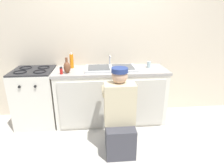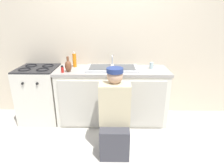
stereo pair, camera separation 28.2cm
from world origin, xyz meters
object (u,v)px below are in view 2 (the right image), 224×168
at_px(stove_range, 40,94).
at_px(soap_bottle_orange, 74,60).
at_px(plumber_person, 115,119).
at_px(vase_decorative, 68,66).
at_px(sink_double_basin, 112,68).
at_px(spice_bottle_red, 62,69).
at_px(water_glass, 151,65).

distance_m(stove_range, soap_bottle_orange, 0.81).
bearing_deg(stove_range, soap_bottle_orange, 13.23).
height_order(plumber_person, vase_decorative, vase_decorative).
height_order(sink_double_basin, plumber_person, plumber_person).
height_order(plumber_person, spice_bottle_red, plumber_person).
distance_m(sink_double_basin, water_glass, 0.63).
bearing_deg(stove_range, water_glass, 1.49).
height_order(soap_bottle_orange, water_glass, soap_bottle_orange).
xyz_separation_m(vase_decorative, water_glass, (1.28, 0.20, -0.04)).
bearing_deg(vase_decorative, water_glass, 8.99).
height_order(vase_decorative, soap_bottle_orange, soap_bottle_orange).
bearing_deg(spice_bottle_red, sink_double_basin, 15.36).
distance_m(soap_bottle_orange, water_glass, 1.25).
distance_m(vase_decorative, spice_bottle_red, 0.10).
bearing_deg(plumber_person, water_glass, 55.42).
relative_size(stove_range, vase_decorative, 4.01).
distance_m(plumber_person, vase_decorative, 1.08).
xyz_separation_m(plumber_person, spice_bottle_red, (-0.77, 0.60, 0.48)).
relative_size(plumber_person, spice_bottle_red, 10.52).
height_order(stove_range, plumber_person, plumber_person).
xyz_separation_m(stove_range, plumber_person, (1.24, -0.80, 0.00)).
distance_m(stove_range, water_glass, 1.88).
bearing_deg(vase_decorative, stove_range, 164.12).
relative_size(spice_bottle_red, water_glass, 1.05).
relative_size(stove_range, spice_bottle_red, 8.78).
bearing_deg(stove_range, vase_decorative, -15.88).
relative_size(stove_range, plumber_person, 0.83).
bearing_deg(sink_double_basin, vase_decorative, -166.51).
relative_size(stove_range, soap_bottle_orange, 3.69).
xyz_separation_m(spice_bottle_red, water_glass, (1.36, 0.25, -0.00)).
distance_m(sink_double_basin, spice_bottle_red, 0.76).
bearing_deg(soap_bottle_orange, spice_bottle_red, -109.10).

